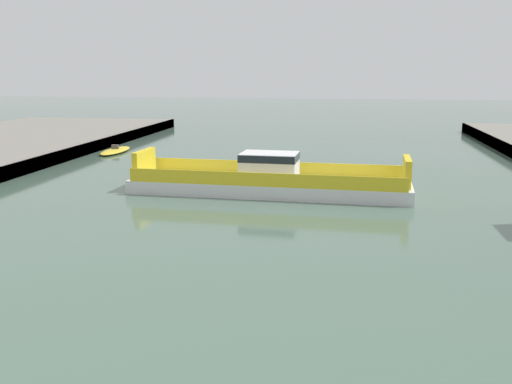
{
  "coord_description": "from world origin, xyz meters",
  "views": [
    {
      "loc": [
        5.92,
        -9.84,
        10.06
      ],
      "look_at": [
        0.0,
        27.34,
        2.0
      ],
      "focal_mm": 39.97,
      "sensor_mm": 36.0,
      "label": 1
    }
  ],
  "objects": [
    {
      "name": "chain_ferry",
      "position": [
        -0.32,
        36.45,
        1.04
      ],
      "size": [
        23.43,
        6.97,
        3.38
      ],
      "color": "silver",
      "rests_on": "ground"
    },
    {
      "name": "moored_boat_near_left",
      "position": [
        -22.48,
        56.97,
        0.26
      ],
      "size": [
        2.59,
        7.69,
        1.0
      ],
      "color": "yellow",
      "rests_on": "ground"
    }
  ]
}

